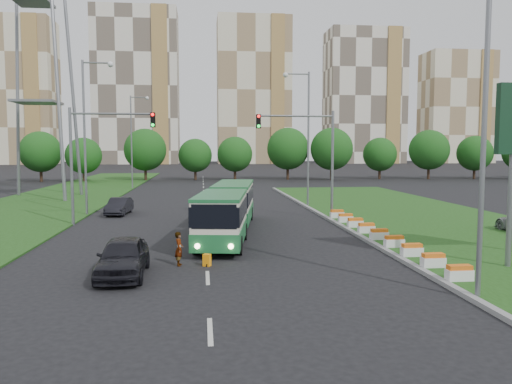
{
  "coord_description": "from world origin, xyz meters",
  "views": [
    {
      "loc": [
        -3.19,
        -26.01,
        5.25
      ],
      "look_at": [
        0.08,
        4.12,
        2.6
      ],
      "focal_mm": 35.0,
      "sensor_mm": 36.0,
      "label": 1
    }
  ],
  "objects": [
    {
      "name": "articulated_bus",
      "position": [
        -1.66,
        4.56,
        1.54
      ],
      "size": [
        2.38,
        15.27,
        2.51
      ],
      "rotation": [
        0.0,
        0.0,
        -0.14
      ],
      "color": "beige",
      "rests_on": "ground"
    },
    {
      "name": "apartment_tower_east",
      "position": [
        55.0,
        150.0,
        23.5
      ],
      "size": [
        27.0,
        15.0,
        47.0
      ],
      "primitive_type": "cube",
      "color": "silver",
      "rests_on": "ground"
    },
    {
      "name": "apartment_tower_west",
      "position": [
        -65.0,
        150.0,
        24.0
      ],
      "size": [
        26.0,
        15.0,
        48.0
      ],
      "primitive_type": "cube",
      "color": "beige",
      "rests_on": "ground"
    },
    {
      "name": "ground",
      "position": [
        0.0,
        0.0,
        0.0
      ],
      "size": [
        360.0,
        360.0,
        0.0
      ],
      "primitive_type": "plane",
      "color": "black",
      "rests_on": "ground"
    },
    {
      "name": "car_left_near",
      "position": [
        -6.45,
        -5.34,
        0.8
      ],
      "size": [
        1.96,
        4.73,
        1.6
      ],
      "primitive_type": "imported",
      "rotation": [
        0.0,
        0.0,
        0.01
      ],
      "color": "black",
      "rests_on": "ground"
    },
    {
      "name": "lane_markings",
      "position": [
        -3.0,
        20.0,
        0.0
      ],
      "size": [
        0.2,
        100.0,
        0.01
      ],
      "primitive_type": null,
      "color": "beige",
      "rests_on": "ground"
    },
    {
      "name": "left_verge",
      "position": [
        -18.0,
        25.0,
        0.05
      ],
      "size": [
        12.0,
        110.0,
        0.1
      ],
      "primitive_type": "cube",
      "color": "#1D4413",
      "rests_on": "ground"
    },
    {
      "name": "traffic_mast_median",
      "position": [
        4.78,
        10.0,
        5.35
      ],
      "size": [
        5.76,
        0.32,
        8.0
      ],
      "color": "slate",
      "rests_on": "ground"
    },
    {
      "name": "grass_median",
      "position": [
        13.0,
        8.0,
        0.07
      ],
      "size": [
        14.0,
        60.0,
        0.15
      ],
      "primitive_type": "cube",
      "color": "#1D4413",
      "rests_on": "ground"
    },
    {
      "name": "apartment_tower_ceast",
      "position": [
        15.0,
        150.0,
        25.0
      ],
      "size": [
        25.0,
        15.0,
        50.0
      ],
      "primitive_type": "cube",
      "color": "beige",
      "rests_on": "ground"
    },
    {
      "name": "midrise_east",
      "position": [
        90.0,
        150.0,
        20.0
      ],
      "size": [
        24.0,
        14.0,
        40.0
      ],
      "primitive_type": "cube",
      "color": "beige",
      "rests_on": "ground"
    },
    {
      "name": "tree_line",
      "position": [
        10.0,
        55.0,
        4.5
      ],
      "size": [
        120.0,
        8.0,
        9.0
      ],
      "primitive_type": null,
      "color": "#184B14",
      "rests_on": "ground"
    },
    {
      "name": "car_left_far",
      "position": [
        -9.77,
        14.32,
        0.67
      ],
      "size": [
        1.77,
        4.19,
        1.34
      ],
      "primitive_type": "imported",
      "rotation": [
        0.0,
        0.0,
        -0.09
      ],
      "color": "black",
      "rests_on": "ground"
    },
    {
      "name": "median_kerb",
      "position": [
        6.05,
        8.0,
        0.09
      ],
      "size": [
        0.3,
        60.0,
        0.18
      ],
      "primitive_type": "cube",
      "color": "gray",
      "rests_on": "ground"
    },
    {
      "name": "street_lamps",
      "position": [
        -3.0,
        10.0,
        6.0
      ],
      "size": [
        36.0,
        60.0,
        12.0
      ],
      "primitive_type": null,
      "color": "slate",
      "rests_on": "ground"
    },
    {
      "name": "flower_planters",
      "position": [
        6.7,
        0.8,
        0.45
      ],
      "size": [
        1.1,
        18.1,
        0.6
      ],
      "primitive_type": null,
      "color": "silver",
      "rests_on": "grass_median"
    },
    {
      "name": "shopping_trolley",
      "position": [
        -3.0,
        -3.96,
        0.27
      ],
      "size": [
        0.32,
        0.33,
        0.54
      ],
      "rotation": [
        0.0,
        0.0,
        -0.43
      ],
      "color": "orange",
      "rests_on": "ground"
    },
    {
      "name": "traffic_mast_left",
      "position": [
        -10.38,
        9.0,
        5.35
      ],
      "size": [
        5.76,
        0.32,
        8.0
      ],
      "color": "slate",
      "rests_on": "ground"
    },
    {
      "name": "apartment_tower_cwest",
      "position": [
        -25.0,
        150.0,
        26.0
      ],
      "size": [
        28.0,
        15.0,
        52.0
      ],
      "primitive_type": "cube",
      "color": "silver",
      "rests_on": "ground"
    },
    {
      "name": "pedestrian",
      "position": [
        -4.24,
        -3.72,
        0.76
      ],
      "size": [
        0.4,
        0.58,
        1.53
      ],
      "primitive_type": "imported",
      "rotation": [
        0.0,
        0.0,
        1.51
      ],
      "color": "gray",
      "rests_on": "ground"
    }
  ]
}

